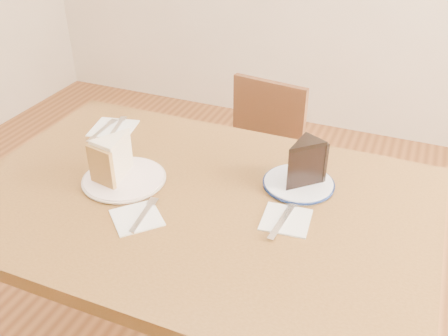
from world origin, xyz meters
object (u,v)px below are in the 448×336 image
carrot_cake (118,157)px  chocolate_cake (301,166)px  table (196,227)px  chair_far (254,167)px  plate_navy (299,184)px  plate_cream (124,179)px

carrot_cake → chocolate_cake: 0.49m
table → chair_far: 0.74m
chair_far → plate_navy: (0.31, -0.55, 0.34)m
chair_far → table: bearing=104.0°
plate_cream → plate_navy: 0.47m
table → chocolate_cake: 0.32m
plate_cream → plate_navy: size_ratio=1.18×
plate_cream → chocolate_cake: 0.47m
chair_far → plate_navy: size_ratio=4.11×
plate_navy → carrot_cake: size_ratio=1.63×
plate_cream → plate_navy: same height
table → plate_navy: size_ratio=6.58×
chair_far → chocolate_cake: size_ratio=6.76×
carrot_cake → chocolate_cake: (0.46, 0.14, 0.00)m
plate_cream → table: bearing=1.4°
table → plate_cream: (-0.21, -0.01, 0.10)m
plate_cream → chair_far: bearing=79.5°
plate_navy → chocolate_cake: 0.06m
plate_cream → carrot_cake: size_ratio=1.92×
plate_cream → carrot_cake: 0.06m
table → chocolate_cake: bearing=32.0°
plate_navy → chocolate_cake: bearing=-67.3°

